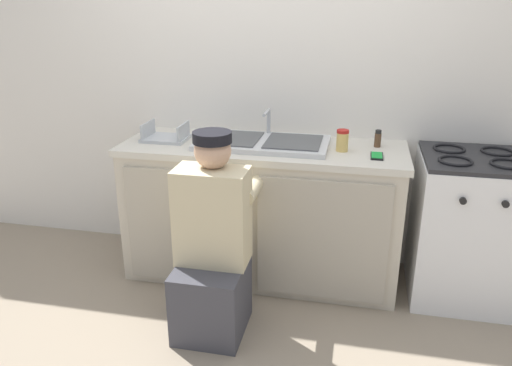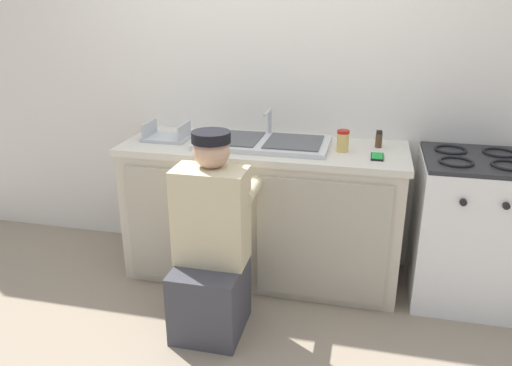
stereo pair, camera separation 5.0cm
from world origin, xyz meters
name	(u,v)px [view 1 (the left image)]	position (x,y,z in m)	size (l,w,h in m)	color
ground_plane	(253,294)	(0.00, 0.00, 0.00)	(12.00, 12.00, 0.00)	gray
back_wall	(274,76)	(0.00, 0.65, 1.25)	(6.00, 0.10, 2.50)	silver
counter_cabinet	(262,214)	(0.00, 0.29, 0.42)	(1.71, 0.62, 0.84)	beige
countertop	(263,148)	(0.00, 0.30, 0.86)	(1.75, 0.62, 0.04)	beige
sink_double_basin	(263,142)	(0.00, 0.30, 0.90)	(0.80, 0.44, 0.19)	silver
stove_range	(466,227)	(1.24, 0.30, 0.45)	(0.59, 0.62, 0.90)	white
plumber_person	(212,252)	(-0.14, -0.34, 0.46)	(0.42, 0.61, 1.10)	#3F3F47
cell_phone	(377,156)	(0.68, 0.20, 0.89)	(0.07, 0.14, 0.01)	black
dish_rack_tray	(166,136)	(-0.63, 0.29, 0.90)	(0.28, 0.22, 0.11)	#B2B7BC
condiment_jar	(342,140)	(0.48, 0.28, 0.94)	(0.07, 0.07, 0.13)	#DBB760
spice_bottle_pepper	(378,139)	(0.69, 0.41, 0.93)	(0.04, 0.04, 0.10)	#513823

